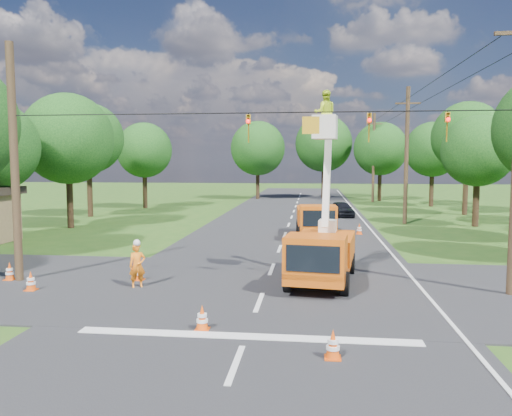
# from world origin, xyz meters

# --- Properties ---
(ground) EXTENTS (140.00, 140.00, 0.00)m
(ground) POSITION_xyz_m (0.00, 20.00, 0.00)
(ground) COLOR #275018
(ground) RESTS_ON ground
(road_main) EXTENTS (12.00, 100.00, 0.06)m
(road_main) POSITION_xyz_m (0.00, 20.00, 0.00)
(road_main) COLOR black
(road_main) RESTS_ON ground
(road_cross) EXTENTS (56.00, 10.00, 0.07)m
(road_cross) POSITION_xyz_m (0.00, 2.00, 0.00)
(road_cross) COLOR black
(road_cross) RESTS_ON ground
(stop_bar) EXTENTS (9.00, 0.45, 0.02)m
(stop_bar) POSITION_xyz_m (0.00, -3.20, 0.00)
(stop_bar) COLOR silver
(stop_bar) RESTS_ON ground
(edge_line) EXTENTS (0.12, 90.00, 0.02)m
(edge_line) POSITION_xyz_m (5.60, 20.00, 0.00)
(edge_line) COLOR silver
(edge_line) RESTS_ON ground
(bucket_truck) EXTENTS (2.80, 5.78, 7.24)m
(bucket_truck) POSITION_xyz_m (2.06, 2.98, 1.55)
(bucket_truck) COLOR #C24C0D
(bucket_truck) RESTS_ON ground
(second_truck) EXTENTS (2.51, 5.74, 2.10)m
(second_truck) POSITION_xyz_m (1.91, 14.48, 1.10)
(second_truck) COLOR #C24C0D
(second_truck) RESTS_ON ground
(ground_worker) EXTENTS (0.71, 0.63, 1.63)m
(ground_worker) POSITION_xyz_m (-4.61, 1.51, 0.82)
(ground_worker) COLOR #EE4A14
(ground_worker) RESTS_ON ground
(distant_car) EXTENTS (2.23, 3.96, 1.27)m
(distant_car) POSITION_xyz_m (4.12, 26.29, 0.64)
(distant_car) COLOR black
(distant_car) RESTS_ON ground
(traffic_cone_0) EXTENTS (0.38, 0.38, 0.71)m
(traffic_cone_0) POSITION_xyz_m (-1.26, -2.78, 0.36)
(traffic_cone_0) COLOR #E44A0C
(traffic_cone_0) RESTS_ON ground
(traffic_cone_1) EXTENTS (0.38, 0.38, 0.71)m
(traffic_cone_1) POSITION_xyz_m (2.19, -4.37, 0.36)
(traffic_cone_1) COLOR #E44A0C
(traffic_cone_1) RESTS_ON ground
(traffic_cone_2) EXTENTS (0.38, 0.38, 0.71)m
(traffic_cone_2) POSITION_xyz_m (1.56, 8.16, 0.36)
(traffic_cone_2) COLOR #E44A0C
(traffic_cone_2) RESTS_ON ground
(traffic_cone_3) EXTENTS (0.38, 0.38, 0.71)m
(traffic_cone_3) POSITION_xyz_m (2.86, 11.85, 0.36)
(traffic_cone_3) COLOR #E44A0C
(traffic_cone_3) RESTS_ON ground
(traffic_cone_4) EXTENTS (0.38, 0.38, 0.71)m
(traffic_cone_4) POSITION_xyz_m (-4.92, 2.53, 0.36)
(traffic_cone_4) COLOR #E44A0C
(traffic_cone_4) RESTS_ON ground
(traffic_cone_5) EXTENTS (0.38, 0.38, 0.71)m
(traffic_cone_5) POSITION_xyz_m (-8.22, 0.63, 0.36)
(traffic_cone_5) COLOR #E44A0C
(traffic_cone_5) RESTS_ON ground
(traffic_cone_6) EXTENTS (0.38, 0.38, 0.71)m
(traffic_cone_6) POSITION_xyz_m (-9.90, 2.02, 0.36)
(traffic_cone_6) COLOR #E44A0C
(traffic_cone_6) RESTS_ON ground
(traffic_cone_7) EXTENTS (0.38, 0.38, 0.71)m
(traffic_cone_7) POSITION_xyz_m (4.63, 15.93, 0.36)
(traffic_cone_7) COLOR #E44A0C
(traffic_cone_7) RESTS_ON ground
(pole_right_mid) EXTENTS (1.80, 0.30, 10.00)m
(pole_right_mid) POSITION_xyz_m (8.50, 22.00, 5.11)
(pole_right_mid) COLOR #4C3823
(pole_right_mid) RESTS_ON ground
(pole_right_far) EXTENTS (1.80, 0.30, 10.00)m
(pole_right_far) POSITION_xyz_m (8.50, 42.00, 5.11)
(pole_right_far) COLOR #4C3823
(pole_right_far) RESTS_ON ground
(pole_left) EXTENTS (0.30, 0.30, 9.00)m
(pole_left) POSITION_xyz_m (-9.50, 2.00, 4.50)
(pole_left) COLOR #4C3823
(pole_left) RESTS_ON ground
(signal_span) EXTENTS (18.00, 0.29, 1.07)m
(signal_span) POSITION_xyz_m (2.23, 1.99, 5.88)
(signal_span) COLOR black
(signal_span) RESTS_ON ground
(tree_left_d) EXTENTS (6.20, 6.20, 9.24)m
(tree_left_d) POSITION_xyz_m (-15.00, 17.00, 6.12)
(tree_left_d) COLOR #382616
(tree_left_d) RESTS_ON ground
(tree_left_e) EXTENTS (5.80, 5.80, 9.41)m
(tree_left_e) POSITION_xyz_m (-16.80, 24.00, 6.49)
(tree_left_e) COLOR #382616
(tree_left_e) RESTS_ON ground
(tree_left_f) EXTENTS (5.40, 5.40, 8.40)m
(tree_left_f) POSITION_xyz_m (-14.80, 32.00, 5.69)
(tree_left_f) COLOR #382616
(tree_left_f) RESTS_ON ground
(tree_right_c) EXTENTS (5.00, 5.00, 7.83)m
(tree_right_c) POSITION_xyz_m (13.20, 21.00, 5.31)
(tree_right_c) COLOR #382616
(tree_right_c) RESTS_ON ground
(tree_right_d) EXTENTS (6.00, 6.00, 9.70)m
(tree_right_d) POSITION_xyz_m (14.80, 29.00, 6.68)
(tree_right_d) COLOR #382616
(tree_right_d) RESTS_ON ground
(tree_right_e) EXTENTS (5.60, 5.60, 8.63)m
(tree_right_e) POSITION_xyz_m (13.80, 37.00, 5.81)
(tree_right_e) COLOR #382616
(tree_right_e) RESTS_ON ground
(tree_far_a) EXTENTS (6.60, 6.60, 9.50)m
(tree_far_a) POSITION_xyz_m (-5.00, 45.00, 6.19)
(tree_far_a) COLOR #382616
(tree_far_a) RESTS_ON ground
(tree_far_b) EXTENTS (7.00, 7.00, 10.32)m
(tree_far_b) POSITION_xyz_m (3.00, 47.00, 6.81)
(tree_far_b) COLOR #382616
(tree_far_b) RESTS_ON ground
(tree_far_c) EXTENTS (6.20, 6.20, 9.18)m
(tree_far_c) POSITION_xyz_m (9.50, 44.00, 6.06)
(tree_far_c) COLOR #382616
(tree_far_c) RESTS_ON ground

